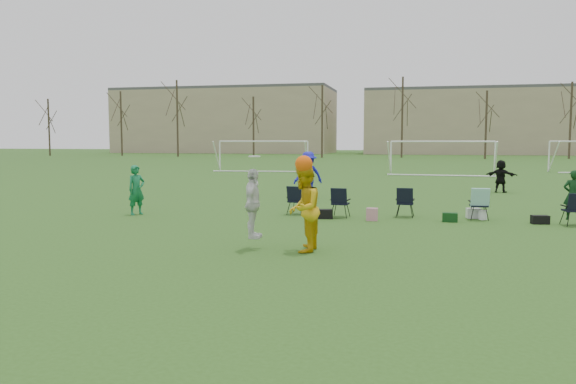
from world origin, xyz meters
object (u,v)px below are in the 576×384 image
(fielder_blue, at_px, (308,175))
(fielder_black, at_px, (501,176))
(goal_mid, at_px, (442,148))
(fielder_green_near, at_px, (136,190))
(goal_left, at_px, (263,147))
(center_contest, at_px, (289,206))

(fielder_blue, relative_size, fielder_black, 1.29)
(fielder_blue, height_order, goal_mid, goal_mid)
(goal_mid, bearing_deg, fielder_green_near, -109.37)
(fielder_green_near, relative_size, fielder_black, 1.07)
(fielder_black, distance_m, goal_left, 22.66)
(fielder_green_near, distance_m, fielder_black, 17.32)
(fielder_green_near, bearing_deg, goal_left, 37.98)
(fielder_green_near, height_order, goal_left, goal_left)
(fielder_blue, xyz_separation_m, fielder_black, (8.47, 4.86, -0.23))
(fielder_blue, distance_m, goal_mid, 19.66)
(fielder_black, height_order, center_contest, center_contest)
(fielder_blue, relative_size, center_contest, 0.93)
(center_contest, distance_m, goal_mid, 30.33)
(center_contest, distance_m, goal_left, 33.39)
(fielder_blue, relative_size, goal_mid, 0.27)
(fielder_black, xyz_separation_m, center_contest, (-6.71, -16.22, 0.25))
(fielder_blue, xyz_separation_m, center_contest, (1.76, -11.36, 0.02))
(fielder_blue, height_order, center_contest, center_contest)
(fielder_black, bearing_deg, goal_mid, -59.27)
(fielder_green_near, height_order, fielder_black, fielder_green_near)
(goal_left, distance_m, goal_mid, 14.14)
(goal_mid, bearing_deg, center_contest, -94.47)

